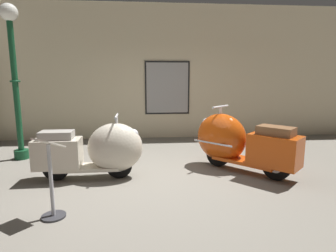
{
  "coord_description": "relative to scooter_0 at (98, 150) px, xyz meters",
  "views": [
    {
      "loc": [
        -0.25,
        -4.22,
        1.62
      ],
      "look_at": [
        0.16,
        0.43,
        0.8
      ],
      "focal_mm": 29.95,
      "sensor_mm": 36.0,
      "label": 1
    }
  ],
  "objects": [
    {
      "name": "scooter_1",
      "position": [
        2.32,
        0.21,
        0.04
      ],
      "size": [
        1.64,
        1.68,
        1.12
      ],
      "rotation": [
        0.0,
        0.0,
        2.33
      ],
      "color": "black",
      "rests_on": "ground"
    },
    {
      "name": "info_stanchion",
      "position": [
        -0.34,
        -1.26,
        -0.08
      ],
      "size": [
        0.39,
        0.37,
        0.95
      ],
      "color": "#333338",
      "rests_on": "ground"
    },
    {
      "name": "scooter_0",
      "position": [
        0.0,
        0.0,
        0.0
      ],
      "size": [
        1.69,
        0.56,
        1.03
      ],
      "rotation": [
        0.0,
        0.0,
        0.02
      ],
      "color": "black",
      "rests_on": "ground"
    },
    {
      "name": "lamppost",
      "position": [
        -1.72,
        1.27,
        1.3
      ],
      "size": [
        0.32,
        0.32,
        2.96
      ],
      "color": "#144728",
      "rests_on": "ground"
    },
    {
      "name": "ground_plane",
      "position": [
        0.98,
        -0.19,
        -0.47
      ],
      "size": [
        60.0,
        60.0,
        0.0
      ],
      "primitive_type": "plane",
      "color": "slate"
    },
    {
      "name": "showroom_back_wall",
      "position": [
        0.84,
        3.1,
        1.26
      ],
      "size": [
        18.0,
        0.63,
        3.47
      ],
      "color": "beige",
      "rests_on": "ground"
    }
  ]
}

